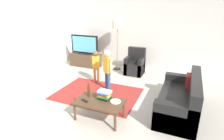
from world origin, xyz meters
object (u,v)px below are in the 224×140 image
object	(u,v)px
couch	(182,101)
child_near_tv	(96,64)
armchair	(135,65)
child_center	(108,67)
tv_remote	(85,101)
tv	(85,45)
tv_stand	(86,60)
book_stack	(104,95)
floor_lamp	(117,27)
coffee_table	(99,103)
bottle	(89,91)
plate	(116,101)

from	to	relation	value
couch	child_near_tv	bearing A→B (deg)	162.96
armchair	child_center	distance (m)	1.65
tv_remote	tv	bearing A→B (deg)	143.48
tv_stand	book_stack	world-z (taller)	book_stack
armchair	floor_lamp	size ratio (longest dim) A/B	0.51
child_near_tv	armchair	bearing A→B (deg)	53.33
coffee_table	book_stack	distance (m)	0.20
couch	tv_remote	world-z (taller)	couch
child_near_tv	bottle	distance (m)	1.75
couch	book_stack	distance (m)	1.73
tv_stand	child_near_tv	bearing A→B (deg)	-47.84
armchair	plate	distance (m)	2.84
floor_lamp	bottle	xyz separation A→B (m)	(0.53, -3.00, -0.99)
tv	child_near_tv	bearing A→B (deg)	-47.35
tv_stand	child_near_tv	distance (m)	1.70
child_near_tv	coffee_table	xyz separation A→B (m)	(0.97, -1.72, -0.23)
armchair	tv_remote	world-z (taller)	armchair
tv_stand	plate	world-z (taller)	tv_stand
tv_remote	plate	bearing A→B (deg)	42.97
couch	plate	bearing A→B (deg)	-146.06
tv	book_stack	bearing A→B (deg)	-52.67
child_center	couch	bearing A→B (deg)	-11.55
coffee_table	tv_stand	bearing A→B (deg)	125.27
child_center	book_stack	xyz separation A→B (m)	(0.47, -1.22, -0.18)
tv_stand	coffee_table	bearing A→B (deg)	-54.73
child_near_tv	coffee_table	bearing A→B (deg)	-60.53
armchair	book_stack	bearing A→B (deg)	-87.22
tv_remote	plate	size ratio (longest dim) A/B	0.77
floor_lamp	coffee_table	xyz separation A→B (m)	(0.83, -3.10, -1.17)
tv_stand	plate	bearing A→B (deg)	-49.82
floor_lamp	tv_remote	distance (m)	3.45
couch	child_near_tv	distance (m)	2.67
child_near_tv	tv_remote	bearing A→B (deg)	-69.41
couch	armchair	size ratio (longest dim) A/B	2.00
tv_stand	floor_lamp	size ratio (longest dim) A/B	0.67
tv_stand	tv_remote	size ratio (longest dim) A/B	7.06
tv	couch	world-z (taller)	tv
armchair	book_stack	distance (m)	2.79
book_stack	tv_stand	bearing A→B (deg)	127.13
tv	plate	xyz separation A→B (m)	(2.40, -2.82, -0.42)
tv_stand	tv	size ratio (longest dim) A/B	1.09
bottle	tv	bearing A→B (deg)	122.26
coffee_table	bottle	bearing A→B (deg)	161.57
bottle	plate	distance (m)	0.63
bottle	tv_remote	size ratio (longest dim) A/B	1.85
tv_remote	armchair	bearing A→B (deg)	109.11
armchair	child_center	bearing A→B (deg)	-102.25
coffee_table	bottle	distance (m)	0.36
tv	child_center	world-z (taller)	tv
child_center	coffee_table	distance (m)	1.45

